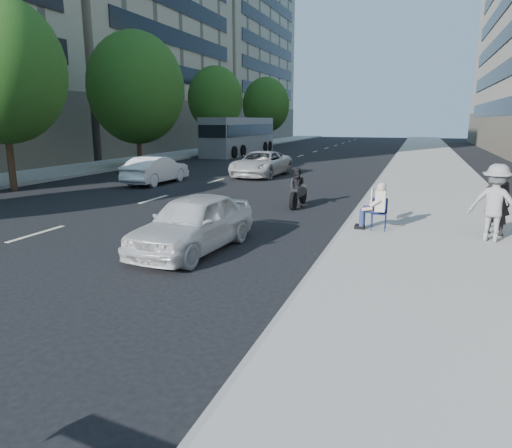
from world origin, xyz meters
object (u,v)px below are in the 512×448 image
at_px(seated_protester, 376,203).
at_px(bus, 240,136).
at_px(jogger, 495,203).
at_px(motorcycle, 298,189).
at_px(white_sedan_far, 261,164).
at_px(white_sedan_mid, 156,170).
at_px(white_sedan_near, 193,223).
at_px(pedestrian_woman, 498,201).

distance_m(seated_protester, bus, 30.81).
xyz_separation_m(jogger, motorcycle, (-5.84, 3.59, -0.46)).
bearing_deg(white_sedan_far, white_sedan_mid, -127.60).
bearing_deg(white_sedan_near, seated_protester, 42.56).
height_order(jogger, white_sedan_near, jogger).
xyz_separation_m(pedestrian_woman, white_sedan_far, (-10.26, 11.22, -0.34)).
distance_m(pedestrian_woman, motorcycle, 6.67).
height_order(motorcycle, bus, bus).
relative_size(seated_protester, motorcycle, 0.64).
bearing_deg(white_sedan_mid, white_sedan_near, 126.85).
xyz_separation_m(seated_protester, jogger, (2.84, -0.30, 0.23)).
xyz_separation_m(seated_protester, motorcycle, (-2.99, 3.29, -0.24)).
relative_size(pedestrian_woman, bus, 0.15).
xyz_separation_m(pedestrian_woman, bus, (-17.61, 26.71, 0.60)).
distance_m(white_sedan_near, bus, 32.00).
xyz_separation_m(jogger, pedestrian_woman, (0.16, 0.71, -0.07)).
bearing_deg(seated_protester, bus, 118.30).
relative_size(white_sedan_far, motorcycle, 2.43).
bearing_deg(pedestrian_woman, white_sedan_far, -23.60).
relative_size(white_sedan_far, bus, 0.41).
bearing_deg(jogger, white_sedan_far, -31.79).
height_order(jogger, bus, bus).
height_order(seated_protester, pedestrian_woman, pedestrian_woman).
bearing_deg(white_sedan_near, white_sedan_far, 107.62).
bearing_deg(jogger, pedestrian_woman, -85.02).
relative_size(jogger, bus, 0.16).
bearing_deg(white_sedan_far, white_sedan_near, -74.44).
relative_size(motorcycle, bus, 0.17).
relative_size(white_sedan_near, white_sedan_mid, 0.98).
xyz_separation_m(white_sedan_far, motorcycle, (4.26, -8.33, -0.05)).
height_order(white_sedan_mid, white_sedan_far, white_sedan_far).
height_order(white_sedan_near, motorcycle, motorcycle).
distance_m(jogger, white_sedan_near, 7.34).
distance_m(white_sedan_near, white_sedan_mid, 12.40).
xyz_separation_m(jogger, white_sedan_mid, (-14.01, 7.34, -0.43)).
relative_size(pedestrian_woman, white_sedan_near, 0.44).
relative_size(seated_protester, white_sedan_mid, 0.32).
distance_m(seated_protester, motorcycle, 4.46).
bearing_deg(pedestrian_woman, jogger, 100.98).
bearing_deg(white_sedan_near, motorcycle, 86.35).
distance_m(white_sedan_near, white_sedan_far, 15.04).
xyz_separation_m(seated_protester, white_sedan_near, (-3.95, -3.04, -0.19)).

